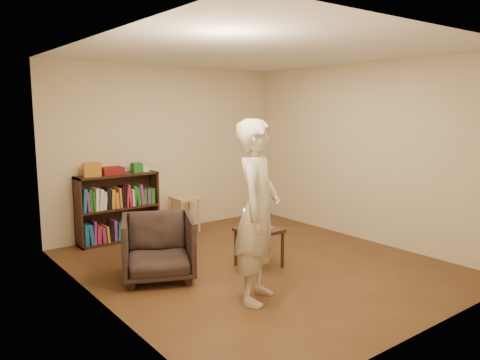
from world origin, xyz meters
TOP-DOWN VIEW (x-y plane):
  - floor at (0.00, 0.00)m, footprint 4.50×4.50m
  - ceiling at (0.00, 0.00)m, footprint 4.50×4.50m
  - wall_back at (0.00, 2.25)m, footprint 4.00×0.00m
  - wall_left at (-2.00, 0.00)m, footprint 0.00×4.50m
  - wall_right at (2.00, 0.00)m, footprint 0.00×4.50m
  - bookshelf at (-0.95, 2.09)m, footprint 1.20×0.30m
  - box_yellow at (-1.32, 2.07)m, footprint 0.26×0.21m
  - red_cloth at (-1.02, 2.11)m, footprint 0.31×0.23m
  - box_green at (-0.63, 2.09)m, footprint 0.15×0.15m
  - box_white at (-0.50, 2.09)m, footprint 0.10×0.10m
  - stool at (0.10, 1.93)m, footprint 0.39×0.39m
  - armchair at (-1.21, 0.34)m, footprint 1.06×1.07m
  - side_table at (-0.03, -0.05)m, footprint 0.47×0.47m
  - laptop at (0.00, 0.03)m, footprint 0.43×0.43m
  - person at (-0.70, -0.82)m, footprint 0.81×0.75m

SIDE VIEW (x-z plane):
  - floor at x=0.00m, z-range 0.00..0.00m
  - armchair at x=-1.21m, z-range 0.00..0.74m
  - side_table at x=-0.03m, z-range 0.16..0.65m
  - bookshelf at x=-0.95m, z-range -0.06..0.94m
  - stool at x=0.10m, z-range 0.17..0.74m
  - laptop at x=0.00m, z-range 0.43..0.65m
  - person at x=-0.70m, z-range 0.00..1.85m
  - box_white at x=-0.50m, z-range 1.00..1.08m
  - red_cloth at x=-1.02m, z-range 1.00..1.10m
  - box_green at x=-0.63m, z-range 1.00..1.14m
  - box_yellow at x=-1.32m, z-range 1.00..1.19m
  - wall_back at x=0.00m, z-range -0.70..3.30m
  - wall_left at x=-2.00m, z-range -0.95..3.55m
  - wall_right at x=2.00m, z-range -0.95..3.55m
  - ceiling at x=0.00m, z-range 2.60..2.60m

